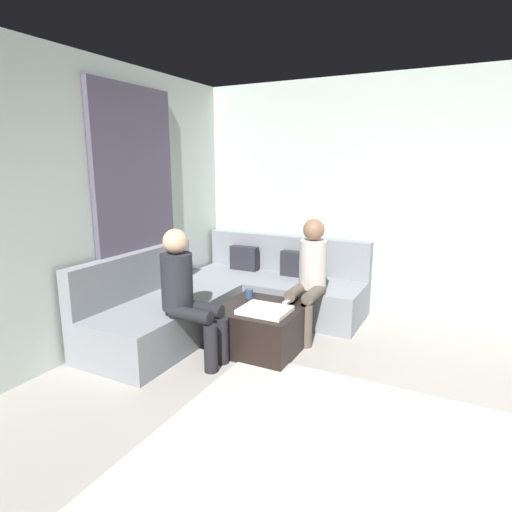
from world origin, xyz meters
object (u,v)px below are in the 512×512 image
at_px(person_on_couch_back, 309,273).
at_px(person_on_couch_side, 186,291).
at_px(sectional_couch, 230,298).
at_px(ottoman, 261,328).
at_px(coffee_mug, 249,294).
at_px(game_remote, 287,302).

height_order(person_on_couch_back, person_on_couch_side, same).
bearing_deg(person_on_couch_back, sectional_couch, 3.48).
relative_size(ottoman, person_on_couch_side, 0.63).
height_order(sectional_couch, coffee_mug, sectional_couch).
height_order(coffee_mug, person_on_couch_back, person_on_couch_back).
height_order(ottoman, person_on_couch_side, person_on_couch_side).
bearing_deg(ottoman, coffee_mug, 140.71).
distance_m(sectional_couch, person_on_couch_side, 1.08).
bearing_deg(person_on_couch_side, game_remote, 138.73).
bearing_deg(ottoman, person_on_couch_side, -132.07).
xyz_separation_m(ottoman, person_on_couch_back, (0.28, 0.54, 0.45)).
bearing_deg(person_on_couch_side, sectional_couch, -171.65).
bearing_deg(person_on_couch_back, ottoman, 62.11).
distance_m(ottoman, coffee_mug, 0.38).
bearing_deg(sectional_couch, game_remote, -18.10).
bearing_deg(ottoman, person_on_couch_back, 62.11).
bearing_deg(coffee_mug, person_on_couch_side, -109.77).
bearing_deg(coffee_mug, sectional_couch, 143.03).
relative_size(ottoman, person_on_couch_back, 0.63).
height_order(sectional_couch, person_on_couch_side, person_on_couch_side).
bearing_deg(game_remote, person_on_couch_back, 71.80).
relative_size(sectional_couch, game_remote, 17.00).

